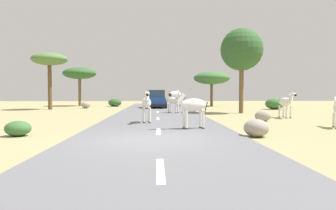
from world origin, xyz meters
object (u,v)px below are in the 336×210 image
at_px(bush_1, 275,104).
at_px(rock_0, 86,105).
at_px(zebra_4, 191,105).
at_px(rock_4, 256,128).
at_px(rock_2, 263,116).
at_px(tree_5, 212,78).
at_px(tree_1, 49,60).
at_px(bush_0, 115,103).
at_px(zebra_0, 147,103).
at_px(zebra_1, 174,101).
at_px(zebra_2, 286,102).
at_px(tree_0, 242,50).
at_px(car_1, 156,99).
at_px(bush_3, 18,128).
at_px(car_0, 157,98).
at_px(tree_2, 80,74).

bearing_deg(bush_1, rock_0, 171.96).
distance_m(zebra_4, rock_0, 19.63).
bearing_deg(rock_4, rock_2, 69.01).
xyz_separation_m(tree_5, bush_1, (4.61, -6.82, -2.62)).
distance_m(tree_1, rock_0, 5.35).
bearing_deg(bush_0, rock_4, -71.07).
height_order(tree_5, rock_4, tree_5).
bearing_deg(zebra_0, zebra_1, -108.00).
bearing_deg(zebra_2, zebra_0, 8.99).
xyz_separation_m(tree_0, rock_0, (-13.20, 7.59, -4.36)).
bearing_deg(zebra_0, tree_5, -113.43).
height_order(tree_1, rock_2, tree_1).
bearing_deg(bush_0, tree_1, -130.85).
height_order(zebra_0, rock_0, zebra_0).
bearing_deg(zebra_2, rock_2, 33.40).
height_order(zebra_0, zebra_2, zebra_0).
bearing_deg(tree_1, car_1, 12.93).
bearing_deg(bush_3, car_0, 79.56).
bearing_deg(tree_1, rock_2, -38.10).
xyz_separation_m(tree_2, rock_0, (1.81, -5.10, -3.33)).
relative_size(zebra_4, car_0, 0.39).
bearing_deg(rock_2, zebra_0, -171.13).
distance_m(car_1, rock_0, 6.90).
distance_m(car_0, tree_5, 7.52).
bearing_deg(tree_5, tree_2, 177.00).
distance_m(car_0, tree_0, 17.31).
distance_m(car_1, rock_2, 15.35).
bearing_deg(tree_2, tree_5, -3.00).
bearing_deg(bush_1, tree_5, 124.07).
xyz_separation_m(rock_0, rock_2, (12.61, -14.12, -0.04)).
bearing_deg(zebra_1, rock_0, -93.29).
bearing_deg(car_1, tree_2, -29.20).
bearing_deg(bush_1, rock_2, -113.62).
distance_m(tree_0, rock_0, 15.84).
distance_m(tree_1, tree_5, 17.11).
bearing_deg(tree_2, zebra_1, -51.91).
bearing_deg(tree_2, rock_2, -53.12).
bearing_deg(zebra_0, tree_2, -72.31).
bearing_deg(zebra_0, bush_0, -82.21).
distance_m(car_0, tree_2, 9.72).
xyz_separation_m(zebra_1, rock_2, (4.42, -6.46, -0.64)).
relative_size(zebra_4, car_1, 0.39).
bearing_deg(tree_1, zebra_2, -29.47).
bearing_deg(tree_5, zebra_0, -108.99).
distance_m(zebra_2, car_1, 14.43).
distance_m(zebra_0, rock_0, 16.40).
bearing_deg(bush_3, rock_2, 26.23).
height_order(car_1, rock_2, car_1).
bearing_deg(zebra_0, bush_1, -136.32).
distance_m(tree_2, rock_4, 27.98).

